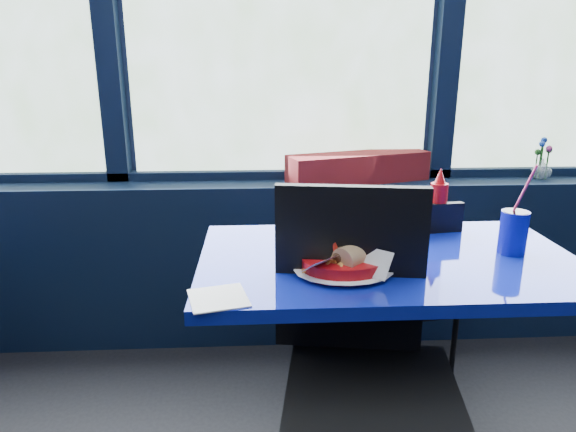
# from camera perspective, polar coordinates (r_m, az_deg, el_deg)

# --- Properties ---
(window_sill) EXTENTS (5.00, 0.26, 0.80)m
(window_sill) POSITION_cam_1_polar(r_m,az_deg,el_deg) (2.57, -0.62, -4.90)
(window_sill) COLOR black
(window_sill) RESTS_ON ground
(near_table) EXTENTS (1.20, 0.70, 0.75)m
(near_table) POSITION_cam_1_polar(r_m,az_deg,el_deg) (1.75, 10.73, -9.97)
(near_table) COLOR black
(near_table) RESTS_ON ground
(chair_near_front) EXTENTS (0.52, 0.52, 1.01)m
(chair_near_front) POSITION_cam_1_polar(r_m,az_deg,el_deg) (1.49, 8.25, -14.19)
(chair_near_front) COLOR black
(chair_near_front) RESTS_ON ground
(chair_near_back) EXTENTS (0.44, 0.44, 0.86)m
(chair_near_back) POSITION_cam_1_polar(r_m,az_deg,el_deg) (2.10, 12.78, -7.60)
(chair_near_back) COLOR black
(chair_near_back) RESTS_ON ground
(planter_box) EXTENTS (0.70, 0.37, 0.14)m
(planter_box) POSITION_cam_1_polar(r_m,az_deg,el_deg) (2.45, 7.83, 5.35)
(planter_box) COLOR maroon
(planter_box) RESTS_ON window_sill
(flower_vase) EXTENTS (0.10, 0.11, 0.20)m
(flower_vase) POSITION_cam_1_polar(r_m,az_deg,el_deg) (2.78, 26.39, 4.95)
(flower_vase) COLOR silver
(flower_vase) RESTS_ON window_sill
(food_basket) EXTENTS (0.31, 0.31, 0.10)m
(food_basket) POSITION_cam_1_polar(r_m,az_deg,el_deg) (1.51, 6.43, -5.16)
(food_basket) COLOR #B10B10
(food_basket) RESTS_ON near_table
(ketchup_bottle) EXTENTS (0.06, 0.06, 0.23)m
(ketchup_bottle) POSITION_cam_1_polar(r_m,az_deg,el_deg) (1.94, 16.34, 1.37)
(ketchup_bottle) COLOR #B10B10
(ketchup_bottle) RESTS_ON near_table
(soda_cup) EXTENTS (0.09, 0.09, 0.30)m
(soda_cup) POSITION_cam_1_polar(r_m,az_deg,el_deg) (1.80, 23.76, -1.56)
(soda_cup) COLOR #0D1197
(soda_cup) RESTS_ON near_table
(napkin) EXTENTS (0.18, 0.18, 0.00)m
(napkin) POSITION_cam_1_polar(r_m,az_deg,el_deg) (1.37, -7.75, -9.02)
(napkin) COLOR white
(napkin) RESTS_ON near_table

